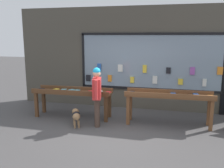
% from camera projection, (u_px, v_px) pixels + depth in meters
% --- Properties ---
extents(ground_plane, '(40.00, 40.00, 0.00)m').
position_uv_depth(ground_plane, '(110.00, 132.00, 6.50)').
color(ground_plane, '#474444').
extents(shopfront_facade, '(7.85, 0.29, 3.42)m').
position_uv_depth(shopfront_facade, '(131.00, 59.00, 8.43)').
color(shopfront_facade, '#4C473D').
rests_on(shopfront_facade, ground_plane).
extents(display_table_left, '(2.42, 0.70, 0.90)m').
position_uv_depth(display_table_left, '(73.00, 94.00, 7.58)').
color(display_table_left, brown).
rests_on(display_table_left, ground_plane).
extents(display_table_right, '(2.41, 0.65, 0.96)m').
position_uv_depth(display_table_right, '(169.00, 98.00, 6.88)').
color(display_table_right, brown).
rests_on(display_table_right, ground_plane).
extents(person_browsing, '(0.32, 0.64, 1.63)m').
position_uv_depth(person_browsing, '(97.00, 93.00, 6.76)').
color(person_browsing, '#4C382D').
rests_on(person_browsing, ground_plane).
extents(small_dog, '(0.40, 0.57, 0.45)m').
position_uv_depth(small_dog, '(76.00, 115.00, 6.87)').
color(small_dog, '#99724C').
rests_on(small_dog, ground_plane).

